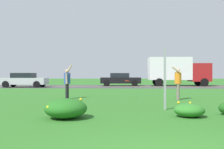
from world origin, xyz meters
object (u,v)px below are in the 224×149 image
person_thrower_blue_shirt (67,81)px  car_silver_leftmost (24,80)px  frisbee_red (127,81)px  car_black_center_left (120,79)px  box_truck_red (177,70)px  sign_post_near_path (165,79)px  person_catcher_orange_shirt (178,81)px

person_thrower_blue_shirt → car_silver_leftmost: size_ratio=0.41×
frisbee_red → car_black_center_left: (-0.39, 15.10, -0.22)m
car_black_center_left → box_truck_red: size_ratio=0.67×
sign_post_near_path → person_thrower_blue_shirt: sign_post_near_path is taller
person_catcher_orange_shirt → car_black_center_left: bearing=101.0°
person_thrower_blue_shirt → sign_post_near_path: bearing=-41.1°
frisbee_red → sign_post_near_path: bearing=-71.8°
sign_post_near_path → frisbee_red: 4.16m
person_catcher_orange_shirt → box_truck_red: box_truck_red is taller
car_black_center_left → box_truck_red: 6.48m
sign_post_near_path → frisbee_red: sign_post_near_path is taller
car_silver_leftmost → person_catcher_orange_shirt: bearing=-43.4°
person_thrower_blue_shirt → car_silver_leftmost: 13.72m
sign_post_near_path → frisbee_red: (-1.30, 3.95, -0.19)m
car_silver_leftmost → box_truck_red: bearing=11.5°
person_thrower_blue_shirt → car_silver_leftmost: person_thrower_blue_shirt is taller
sign_post_near_path → car_black_center_left: bearing=95.1°
sign_post_near_path → person_catcher_orange_shirt: (1.31, 3.69, -0.18)m
person_catcher_orange_shirt → car_black_center_left: 15.66m
person_thrower_blue_shirt → frisbee_red: size_ratio=6.96×
frisbee_red → box_truck_red: box_truck_red is taller
person_catcher_orange_shirt → frisbee_red: (-2.61, 0.26, -0.01)m
person_thrower_blue_shirt → box_truck_red: 17.72m
sign_post_near_path → person_catcher_orange_shirt: sign_post_near_path is taller
frisbee_red → box_truck_red: bearing=68.3°
sign_post_near_path → person_thrower_blue_shirt: 5.98m
person_thrower_blue_shirt → person_catcher_orange_shirt: person_thrower_blue_shirt is taller
person_thrower_blue_shirt → person_catcher_orange_shirt: (5.81, -0.25, 0.01)m
sign_post_near_path → car_silver_leftmost: sign_post_near_path is taller
person_catcher_orange_shirt → car_black_center_left: person_catcher_orange_shirt is taller
person_catcher_orange_shirt → box_truck_red: size_ratio=0.26×
person_catcher_orange_shirt → frisbee_red: person_catcher_orange_shirt is taller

